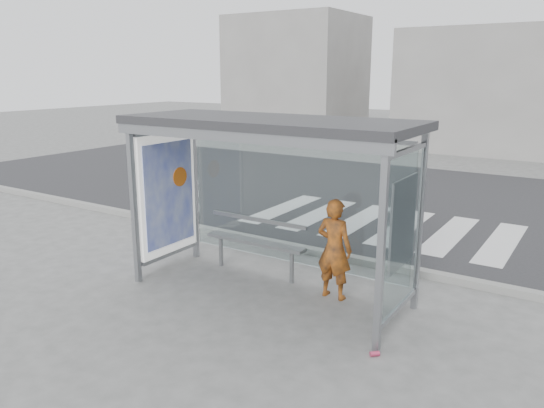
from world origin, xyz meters
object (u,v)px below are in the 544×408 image
at_px(bus_shelter, 249,160).
at_px(soda_can, 375,354).
at_px(person, 334,249).
at_px(bench, 255,242).

height_order(bus_shelter, soda_can, bus_shelter).
relative_size(person, bench, 0.83).
bearing_deg(bench, person, -5.87).
xyz_separation_m(bus_shelter, person, (1.24, 0.37, -1.24)).
height_order(person, bench, person).
bearing_deg(person, soda_can, 134.79).
height_order(bus_shelter, bench, bus_shelter).
xyz_separation_m(person, soda_can, (1.17, -1.26, -0.72)).
height_order(person, soda_can, person).
relative_size(bus_shelter, person, 2.84).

